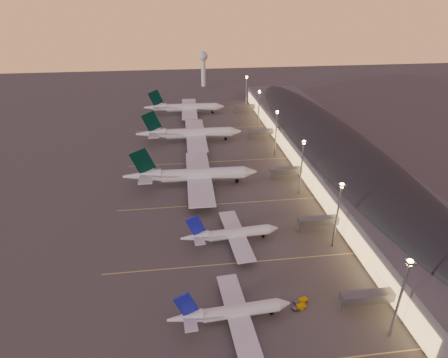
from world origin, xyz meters
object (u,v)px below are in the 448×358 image
Objects in this scene: baggage_tug_a at (299,307)px; baggage_tug_b at (301,301)px; airliner_narrow_north at (230,234)px; airliner_wide_near at (191,175)px; airliner_wide_mid at (190,133)px; airliner_wide_far at (185,108)px; radar_tower at (203,63)px; airliner_narrow_south at (230,312)px.

baggage_tug_a is 2.62m from baggage_tug_b.
airliner_narrow_north is 0.58× the size of airliner_wide_near.
airliner_wide_mid is (-9.97, 104.74, 1.89)m from airliner_narrow_north.
airliner_wide_near is 1.05× the size of airliner_wide_far.
radar_tower is 7.67× the size of baggage_tug_b.
airliner_narrow_south is 199.54m from airliner_wide_far.
airliner_wide_near is (-11.87, 47.20, 1.82)m from airliner_narrow_north.
airliner_wide_far is at bearing 89.46° from airliner_narrow_north.
airliner_narrow_south reaches higher than baggage_tug_b.
airliner_wide_mid is at bearing 87.27° from baggage_tug_b.
airliner_wide_near reaches higher than baggage_tug_b.
baggage_tug_b reaches higher than baggage_tug_a.
airliner_narrow_north is at bearing -74.89° from airliner_wide_near.
airliner_narrow_north is at bearing 77.91° from airliner_narrow_south.
airliner_narrow_south is 0.96× the size of airliner_narrow_north.
airliner_narrow_north is 0.57× the size of airliner_wide_mid.
airliner_wide_mid reaches higher than airliner_narrow_north.
baggage_tug_a is (4.84, -287.56, -21.33)m from radar_tower.
radar_tower is 288.39m from baggage_tug_a.
baggage_tug_a is (20.66, 1.79, -2.69)m from airliner_narrow_south.
airliner_wide_far is (-5.67, 199.45, 1.70)m from airliner_narrow_south.
baggage_tug_a is at bearing -89.03° from radar_tower.
airliner_wide_far is (-1.03, 57.92, -0.34)m from airliner_wide_mid.
radar_tower reaches higher than baggage_tug_b.
airliner_wide_mid is (1.90, 57.54, 0.07)m from airliner_wide_near.
airliner_narrow_south is 20.91m from baggage_tug_a.
airliner_wide_far is 14.11× the size of baggage_tug_a.
radar_tower is (22.34, 205.35, 16.67)m from airliner_wide_near.
airliner_wide_near is 86.71m from baggage_tug_a.
airliner_wide_far is at bearing 90.56° from airliner_wide_near.
airliner_narrow_south is 1.08× the size of radar_tower.
radar_tower is at bearing 83.04° from airliner_narrow_south.
airliner_narrow_north reaches higher than baggage_tug_b.
airliner_wide_near is at bearing -88.73° from airliner_wide_far.
airliner_wide_mid is at bearing 89.10° from airliner_wide_near.
airliner_wide_mid is 1.07× the size of airliner_wide_far.
baggage_tug_a is at bearing -70.78° from airliner_narrow_north.
airliner_wide_mid is at bearing -87.28° from airliner_wide_far.
airliner_wide_near is at bearing 99.71° from airliner_narrow_north.
airliner_wide_mid is 15.08× the size of baggage_tug_b.
airliner_narrow_north is 253.44m from radar_tower.
airliner_wide_near is 14.87× the size of baggage_tug_a.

